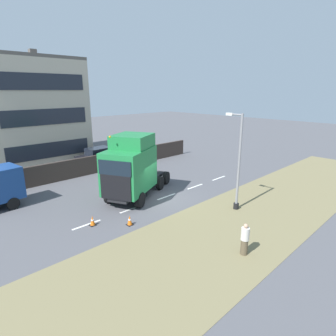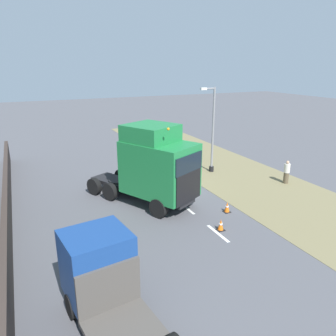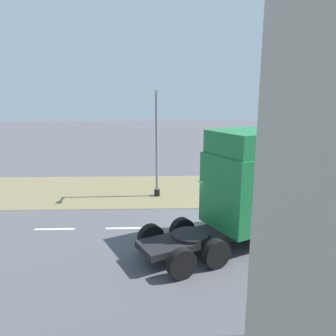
{
  "view_description": "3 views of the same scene",
  "coord_description": "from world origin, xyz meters",
  "px_view_note": "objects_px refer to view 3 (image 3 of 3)",
  "views": [
    {
      "loc": [
        -13.87,
        12.55,
        7.52
      ],
      "look_at": [
        0.02,
        -0.87,
        2.14
      ],
      "focal_mm": 30.0,
      "sensor_mm": 36.0,
      "label": 1
    },
    {
      "loc": [
        8.02,
        17.28,
        7.7
      ],
      "look_at": [
        0.81,
        1.79,
        2.25
      ],
      "focal_mm": 35.0,
      "sensor_mm": 36.0,
      "label": 2
    },
    {
      "loc": [
        13.97,
        -2.43,
        6.0
      ],
      "look_at": [
        -2.52,
        -1.88,
        2.22
      ],
      "focal_mm": 35.0,
      "sensor_mm": 36.0,
      "label": 3
    }
  ],
  "objects_px": {
    "traffic_cone_lead": "(325,217)",
    "pedestrian": "(219,171)",
    "traffic_cone_trailing": "(281,207)",
    "lorry_cab": "(251,187)",
    "lamp_post": "(157,150)"
  },
  "relations": [
    {
      "from": "traffic_cone_lead",
      "to": "lamp_post",
      "type": "bearing_deg",
      "value": -118.93
    },
    {
      "from": "lamp_post",
      "to": "lorry_cab",
      "type": "bearing_deg",
      "value": 32.17
    },
    {
      "from": "lorry_cab",
      "to": "pedestrian",
      "type": "distance_m",
      "value": 9.46
    },
    {
      "from": "pedestrian",
      "to": "traffic_cone_trailing",
      "type": "height_order",
      "value": "pedestrian"
    },
    {
      "from": "pedestrian",
      "to": "traffic_cone_lead",
      "type": "xyz_separation_m",
      "value": [
        7.64,
        3.64,
        -0.49
      ]
    },
    {
      "from": "pedestrian",
      "to": "lamp_post",
      "type": "bearing_deg",
      "value": -52.67
    },
    {
      "from": "pedestrian",
      "to": "traffic_cone_trailing",
      "type": "relative_size",
      "value": 2.74
    },
    {
      "from": "lorry_cab",
      "to": "traffic_cone_trailing",
      "type": "distance_m",
      "value": 4.52
    },
    {
      "from": "lorry_cab",
      "to": "traffic_cone_lead",
      "type": "height_order",
      "value": "lorry_cab"
    },
    {
      "from": "traffic_cone_lead",
      "to": "pedestrian",
      "type": "bearing_deg",
      "value": -154.51
    },
    {
      "from": "pedestrian",
      "to": "traffic_cone_trailing",
      "type": "bearing_deg",
      "value": 18.57
    },
    {
      "from": "lorry_cab",
      "to": "lamp_post",
      "type": "distance_m",
      "value": 7.17
    },
    {
      "from": "lorry_cab",
      "to": "pedestrian",
      "type": "relative_size",
      "value": 4.53
    },
    {
      "from": "lorry_cab",
      "to": "lamp_post",
      "type": "relative_size",
      "value": 1.16
    },
    {
      "from": "traffic_cone_trailing",
      "to": "lamp_post",
      "type": "bearing_deg",
      "value": -114.71
    }
  ]
}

